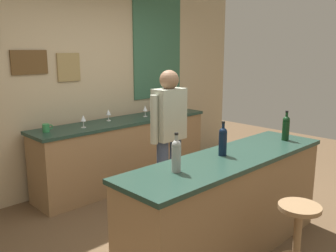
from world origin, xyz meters
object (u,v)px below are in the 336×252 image
at_px(bartender, 169,132).
at_px(bar_stool, 298,232).
at_px(wine_bottle_b, 223,140).
at_px(wine_glass_a, 83,119).
at_px(wine_glass_d, 163,105).
at_px(wine_bottle_a, 176,155).
at_px(coffee_mug, 46,128).
at_px(wine_glass_c, 145,109).
at_px(wine_glass_b, 108,113).
at_px(wine_bottle_c, 286,127).

height_order(bartender, bar_stool, bartender).
xyz_separation_m(wine_bottle_b, wine_glass_a, (-0.22, 1.94, -0.05)).
distance_m(wine_bottle_b, wine_glass_d, 2.38).
distance_m(wine_bottle_a, coffee_mug, 2.06).
distance_m(bartender, bar_stool, 1.72).
height_order(bartender, wine_glass_c, bartender).
height_order(bar_stool, wine_glass_d, wine_glass_d).
height_order(wine_bottle_b, wine_glass_d, wine_bottle_b).
bearing_deg(wine_bottle_a, wine_glass_c, 55.13).
distance_m(wine_glass_b, coffee_mug, 0.91).
relative_size(bartender, wine_bottle_b, 5.29).
distance_m(wine_bottle_a, wine_bottle_c, 1.50).
relative_size(wine_bottle_a, wine_glass_a, 1.97).
xyz_separation_m(wine_bottle_a, wine_bottle_b, (0.60, 0.02, 0.00)).
relative_size(wine_bottle_a, wine_bottle_b, 1.00).
distance_m(bartender, wine_bottle_b, 0.95).
bearing_deg(wine_glass_b, wine_bottle_a, -111.88).
xyz_separation_m(wine_bottle_c, coffee_mug, (-1.56, 2.14, -0.11)).
height_order(wine_glass_c, wine_glass_d, same).
bearing_deg(coffee_mug, bar_stool, -76.19).
bearing_deg(bar_stool, wine_glass_a, 95.18).
xyz_separation_m(bar_stool, coffee_mug, (-0.68, 2.76, 0.49)).
bearing_deg(wine_bottle_a, wine_glass_b, 68.12).
distance_m(wine_glass_d, coffee_mug, 1.86).
distance_m(wine_bottle_a, wine_glass_a, 2.00).
bearing_deg(wine_glass_a, bar_stool, -84.82).
height_order(wine_glass_b, wine_glass_c, same).
height_order(bartender, wine_glass_d, bartender).
height_order(bartender, wine_bottle_b, bartender).
relative_size(wine_bottle_a, wine_glass_b, 1.97).
xyz_separation_m(bartender, wine_bottle_c, (0.67, -1.03, 0.12)).
bearing_deg(wine_bottle_c, wine_bottle_b, 172.86).
distance_m(wine_glass_a, wine_glass_c, 1.02).
bearing_deg(wine_glass_b, wine_glass_a, -163.04).
distance_m(bartender, wine_glass_a, 1.13).
relative_size(bartender, wine_glass_b, 10.45).
distance_m(wine_bottle_a, wine_glass_d, 2.75).
bearing_deg(wine_bottle_b, wine_glass_b, 83.33).
bearing_deg(coffee_mug, wine_glass_c, -1.93).
distance_m(bartender, wine_glass_d, 1.50).
xyz_separation_m(wine_bottle_b, wine_glass_b, (0.24, 2.08, -0.05)).
distance_m(bartender, wine_glass_b, 1.17).
height_order(wine_glass_c, coffee_mug, wine_glass_c).
height_order(wine_bottle_b, coffee_mug, wine_bottle_b).
distance_m(wine_glass_a, wine_glass_d, 1.43).
relative_size(wine_bottle_a, wine_bottle_c, 1.00).
bearing_deg(bartender, wine_bottle_b, -104.30).
relative_size(wine_bottle_c, wine_glass_b, 1.97).
height_order(wine_bottle_a, coffee_mug, wine_bottle_a).
relative_size(wine_bottle_a, wine_glass_d, 1.97).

